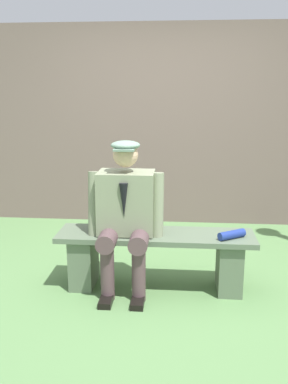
% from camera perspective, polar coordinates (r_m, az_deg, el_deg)
% --- Properties ---
extents(ground_plane, '(30.00, 30.00, 0.00)m').
position_cam_1_polar(ground_plane, '(3.68, 1.53, -12.69)').
color(ground_plane, '#58814B').
extents(bench, '(1.63, 0.41, 0.48)m').
position_cam_1_polar(bench, '(3.56, 1.57, -8.39)').
color(bench, '#576751').
rests_on(bench, ground).
extents(seated_man, '(0.62, 0.58, 1.25)m').
position_cam_1_polar(seated_man, '(3.40, -2.51, -2.45)').
color(seated_man, gray).
rests_on(seated_man, ground).
extents(rolled_magazine, '(0.23, 0.18, 0.07)m').
position_cam_1_polar(rolled_magazine, '(3.44, 11.80, -5.67)').
color(rolled_magazine, navy).
rests_on(rolled_magazine, bench).
extents(stadium_wall, '(12.00, 0.24, 2.40)m').
position_cam_1_polar(stadium_wall, '(5.25, 2.92, 8.94)').
color(stadium_wall, '#725C56').
rests_on(stadium_wall, ground).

